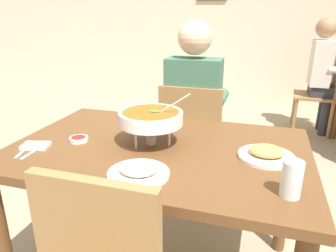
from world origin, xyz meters
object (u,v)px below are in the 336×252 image
object	(u,v)px
dining_table_main	(159,166)
patron_bg_middle	(323,70)
chair_bg_middle	(324,90)
curry_bowl	(151,118)
rice_plate	(138,171)
chair_diner_main	(192,138)
drink_glass	(291,181)
diner_main	(194,105)
sauce_dish	(79,139)
appetizer_plate	(266,154)

from	to	relation	value
dining_table_main	patron_bg_middle	distance (m)	2.85
dining_table_main	chair_bg_middle	size ratio (longest dim) A/B	1.52
curry_bowl	rice_plate	world-z (taller)	curry_bowl
chair_diner_main	drink_glass	distance (m)	1.20
chair_diner_main	diner_main	size ratio (longest dim) A/B	0.69
curry_bowl	diner_main	bearing A→B (deg)	86.70
chair_diner_main	curry_bowl	bearing A→B (deg)	-93.45
rice_plate	curry_bowl	bearing A→B (deg)	101.11
diner_main	dining_table_main	bearing A→B (deg)	-90.00
curry_bowl	drink_glass	world-z (taller)	curry_bowl
rice_plate	sauce_dish	xyz separation A→B (m)	(-0.41, 0.24, -0.01)
appetizer_plate	sauce_dish	xyz separation A→B (m)	(-0.88, -0.07, -0.01)
chair_diner_main	drink_glass	xyz separation A→B (m)	(0.56, -1.01, 0.30)
dining_table_main	drink_glass	size ratio (longest dim) A/B	10.52
curry_bowl	rice_plate	bearing A→B (deg)	-78.89
diner_main	curry_bowl	distance (m)	0.76
diner_main	appetizer_plate	world-z (taller)	diner_main
dining_table_main	rice_plate	xyz separation A→B (m)	(0.02, -0.29, 0.12)
dining_table_main	appetizer_plate	bearing A→B (deg)	2.03
chair_diner_main	dining_table_main	bearing A→B (deg)	-90.00
dining_table_main	diner_main	size ratio (longest dim) A/B	1.04
drink_glass	diner_main	bearing A→B (deg)	118.41
dining_table_main	patron_bg_middle	xyz separation A→B (m)	(1.08, 2.64, 0.10)
diner_main	chair_bg_middle	distance (m)	2.19
sauce_dish	patron_bg_middle	distance (m)	3.07
curry_bowl	drink_glass	size ratio (longest dim) A/B	2.56
sauce_dish	patron_bg_middle	xyz separation A→B (m)	(1.47, 2.69, -0.02)
drink_glass	patron_bg_middle	distance (m)	2.96
rice_plate	sauce_dish	bearing A→B (deg)	150.12
rice_plate	appetizer_plate	xyz separation A→B (m)	(0.47, 0.31, 0.00)
dining_table_main	rice_plate	size ratio (longest dim) A/B	5.70
drink_glass	patron_bg_middle	size ratio (longest dim) A/B	0.10
chair_diner_main	diner_main	xyz separation A→B (m)	(0.00, 0.03, 0.24)
diner_main	drink_glass	world-z (taller)	diner_main
chair_diner_main	sauce_dish	world-z (taller)	chair_diner_main
drink_glass	chair_bg_middle	distance (m)	2.98
curry_bowl	rice_plate	xyz separation A→B (m)	(0.06, -0.31, -0.11)
dining_table_main	curry_bowl	xyz separation A→B (m)	(-0.04, 0.02, 0.23)
rice_plate	drink_glass	size ratio (longest dim) A/B	1.85
diner_main	sauce_dish	size ratio (longest dim) A/B	14.56
drink_glass	patron_bg_middle	world-z (taller)	patron_bg_middle
rice_plate	diner_main	bearing A→B (deg)	90.94
curry_bowl	dining_table_main	bearing A→B (deg)	-23.41
chair_diner_main	diner_main	distance (m)	0.24
dining_table_main	chair_diner_main	xyz separation A→B (m)	(-0.00, 0.74, -0.14)
dining_table_main	rice_plate	distance (m)	0.32
rice_plate	patron_bg_middle	world-z (taller)	patron_bg_middle
appetizer_plate	chair_bg_middle	world-z (taller)	chair_bg_middle
chair_diner_main	patron_bg_middle	world-z (taller)	patron_bg_middle
dining_table_main	curry_bowl	distance (m)	0.24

